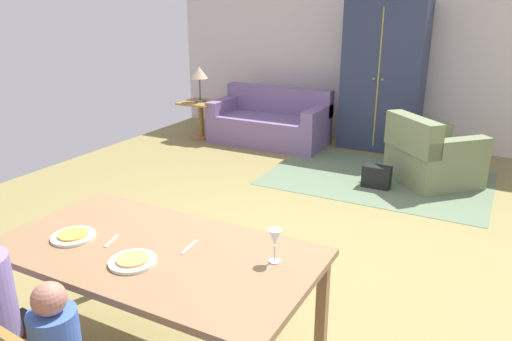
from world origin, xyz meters
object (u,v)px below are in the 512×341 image
(dining_table, at_px, (156,260))
(wine_glass, at_px, (275,239))
(couch, at_px, (270,123))
(side_table, at_px, (201,114))
(plate_near_child, at_px, (132,261))
(armchair, at_px, (431,157))
(handbag, at_px, (377,177))
(plate_near_man, at_px, (73,237))
(table_lamp, at_px, (199,74))
(armoire, at_px, (383,77))

(dining_table, bearing_deg, wine_glass, 15.46)
(couch, height_order, side_table, couch)
(dining_table, distance_m, side_table, 5.15)
(dining_table, distance_m, couch, 4.93)
(plate_near_child, distance_m, couch, 5.10)
(couch, distance_m, side_table, 1.13)
(armchair, xyz_separation_m, handbag, (-0.51, -0.46, -0.19))
(dining_table, relative_size, wine_glass, 9.72)
(plate_near_man, relative_size, armchair, 0.21)
(wine_glass, bearing_deg, couch, 116.50)
(dining_table, height_order, plate_near_child, plate_near_child)
(wine_glass, relative_size, couch, 0.11)
(wine_glass, xyz_separation_m, handbag, (-0.28, 3.31, -0.76))
(handbag, bearing_deg, side_table, 163.57)
(armchair, height_order, side_table, armchair)
(plate_near_man, xyz_separation_m, armchair, (1.38, 4.08, -0.45))
(armchair, bearing_deg, couch, 164.22)
(plate_near_man, bearing_deg, dining_table, 13.57)
(side_table, relative_size, handbag, 1.81)
(wine_glass, distance_m, armchair, 3.83)
(table_lamp, bearing_deg, armoire, 15.75)
(plate_near_man, xyz_separation_m, handbag, (0.87, 3.61, -0.64))
(plate_near_man, xyz_separation_m, plate_near_child, (0.50, -0.06, 0.00))
(wine_glass, xyz_separation_m, side_table, (-3.33, 4.21, -0.52))
(wine_glass, xyz_separation_m, couch, (-2.23, 4.47, -0.59))
(table_lamp, distance_m, handbag, 3.30)
(armchair, distance_m, table_lamp, 3.66)
(plate_near_man, height_order, plate_near_child, same)
(armchair, height_order, armoire, armoire)
(armchair, xyz_separation_m, side_table, (-3.56, 0.44, 0.06))
(handbag, bearing_deg, table_lamp, 163.57)
(couch, xyz_separation_m, handbag, (1.95, -1.16, -0.17))
(plate_near_man, xyz_separation_m, wine_glass, (1.15, 0.30, 0.12))
(armchair, bearing_deg, side_table, 172.99)
(dining_table, height_order, armoire, armoire)
(dining_table, distance_m, armchair, 4.07)
(plate_near_man, distance_m, table_lamp, 5.02)
(dining_table, relative_size, plate_near_man, 7.23)
(wine_glass, height_order, armchair, wine_glass)
(plate_near_man, xyz_separation_m, couch, (-1.08, 4.77, -0.47))
(dining_table, relative_size, plate_near_child, 7.23)
(plate_near_man, xyz_separation_m, armoire, (0.46, 5.26, 0.28))
(plate_near_child, distance_m, armchair, 4.25)
(couch, bearing_deg, plate_near_man, -77.23)
(table_lamp, bearing_deg, armchair, -7.01)
(armoire, height_order, table_lamp, armoire)
(dining_table, height_order, handbag, dining_table)
(plate_near_man, relative_size, plate_near_child, 1.00)
(plate_near_man, height_order, wine_glass, wine_glass)
(couch, height_order, armoire, armoire)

